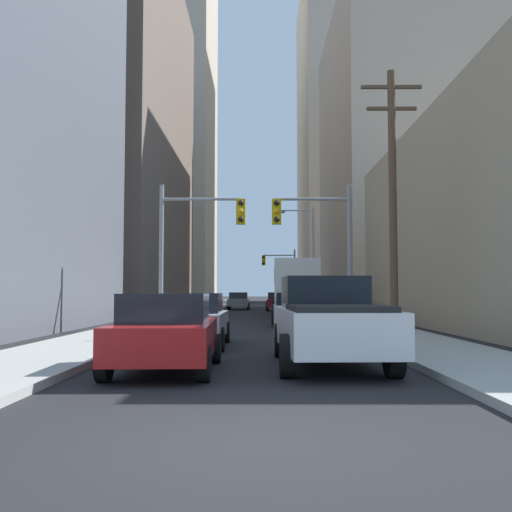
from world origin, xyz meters
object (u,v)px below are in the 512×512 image
object	(u,v)px
pickup_truck_white	(328,321)
sedan_grey	(239,301)
sedan_navy	(294,309)
sedan_silver	(193,320)
sedan_red	(166,332)
traffic_signal_near_right	(316,232)
city_bus	(295,286)
traffic_signal_near_left	(198,232)
sedan_maroon	(278,302)
traffic_signal_far_right	(280,268)

from	to	relation	value
pickup_truck_white	sedan_grey	distance (m)	39.36
sedan_navy	sedan_silver	bearing A→B (deg)	-109.07
sedan_red	traffic_signal_near_right	bearing A→B (deg)	71.60
sedan_navy	sedan_red	bearing A→B (deg)	-102.59
sedan_red	sedan_silver	bearing A→B (deg)	90.75
city_bus	traffic_signal_near_left	size ratio (longest dim) A/B	1.93
pickup_truck_white	sedan_silver	distance (m)	5.31
traffic_signal_near_right	sedan_red	bearing A→B (deg)	-108.40
pickup_truck_white	sedan_silver	xyz separation A→B (m)	(-3.35, 4.11, -0.16)
sedan_maroon	sedan_grey	world-z (taller)	same
traffic_signal_near_right	pickup_truck_white	bearing A→B (deg)	-94.38
pickup_truck_white	sedan_silver	bearing A→B (deg)	129.20
sedan_red	traffic_signal_near_right	distance (m)	13.59
sedan_silver	sedan_grey	xyz separation A→B (m)	(0.07, 35.11, 0.00)
pickup_truck_white	sedan_navy	world-z (taller)	pickup_truck_white
sedan_red	traffic_signal_near_left	size ratio (longest dim) A/B	0.71
city_bus	sedan_maroon	distance (m)	10.80
pickup_truck_white	sedan_navy	distance (m)	14.08
sedan_grey	traffic_signal_far_right	bearing A→B (deg)	66.48
sedan_maroon	traffic_signal_near_left	xyz separation A→B (m)	(-4.05, -23.92, 3.26)
sedan_red	sedan_maroon	xyz separation A→B (m)	(3.33, 36.44, 0.00)
city_bus	sedan_silver	xyz separation A→B (m)	(-4.14, -20.58, -1.16)
traffic_signal_far_right	sedan_maroon	bearing A→B (deg)	-93.14
sedan_silver	sedan_red	bearing A→B (deg)	-89.25
sedan_grey	traffic_signal_far_right	distance (m)	10.66
sedan_red	sedan_navy	distance (m)	15.49
sedan_red	city_bus	bearing A→B (deg)	81.00
pickup_truck_white	sedan_silver	size ratio (longest dim) A/B	1.30
sedan_red	traffic_signal_near_left	distance (m)	12.96
traffic_signal_near_right	traffic_signal_far_right	distance (m)	37.04
sedan_red	traffic_signal_near_right	world-z (taller)	traffic_signal_near_right
pickup_truck_white	sedan_grey	bearing A→B (deg)	94.79
sedan_navy	traffic_signal_near_right	size ratio (longest dim) A/B	0.70
sedan_navy	traffic_signal_near_left	distance (m)	5.84
sedan_silver	sedan_maroon	world-z (taller)	same
pickup_truck_white	sedan_red	size ratio (longest dim) A/B	1.29
sedan_navy	pickup_truck_white	bearing A→B (deg)	-90.37
pickup_truck_white	traffic_signal_near_left	world-z (taller)	traffic_signal_near_left
sedan_navy	traffic_signal_near_right	bearing A→B (deg)	-73.07
traffic_signal_near_left	city_bus	bearing A→B (deg)	70.03
traffic_signal_near_right	sedan_grey	bearing A→B (deg)	98.55
sedan_red	pickup_truck_white	bearing A→B (deg)	17.53
traffic_signal_far_right	sedan_red	bearing A→B (deg)	-94.67
sedan_maroon	sedan_silver	bearing A→B (deg)	-96.20
city_bus	sedan_maroon	bearing A→B (deg)	93.98
sedan_silver	sedan_grey	bearing A→B (deg)	89.89
pickup_truck_white	traffic_signal_far_right	distance (m)	48.64
traffic_signal_near_left	traffic_signal_far_right	world-z (taller)	same
traffic_signal_near_left	sedan_navy	bearing A→B (deg)	32.31
sedan_red	traffic_signal_far_right	size ratio (longest dim) A/B	0.71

